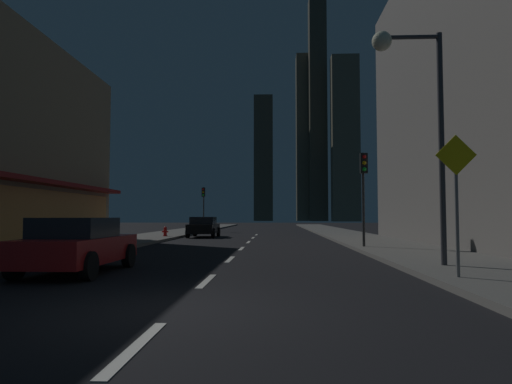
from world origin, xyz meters
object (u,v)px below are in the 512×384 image
object	(u,v)px
traffic_light_near_right	(364,178)
traffic_light_far_left	(203,199)
car_parked_far	(204,227)
pedestrian_crossing_sign	(457,192)
fire_hydrant_far_left	(165,232)
street_lamp_right	(411,89)
car_parked_near	(78,245)

from	to	relation	value
traffic_light_near_right	traffic_light_far_left	xyz separation A→B (m)	(-11.00, 23.50, 0.00)
car_parked_far	pedestrian_crossing_sign	xyz separation A→B (m)	(9.20, -21.96, 1.28)
pedestrian_crossing_sign	car_parked_far	bearing A→B (deg)	112.73
car_parked_far	pedestrian_crossing_sign	bearing A→B (deg)	-67.27
fire_hydrant_far_left	pedestrian_crossing_sign	world-z (taller)	pedestrian_crossing_sign
pedestrian_crossing_sign	traffic_light_near_right	bearing A→B (deg)	90.57
traffic_light_near_right	pedestrian_crossing_sign	distance (m)	10.12
pedestrian_crossing_sign	street_lamp_right	bearing A→B (deg)	95.06
traffic_light_far_left	street_lamp_right	distance (m)	32.97
traffic_light_near_right	pedestrian_crossing_sign	size ratio (longest dim) A/B	1.33
car_parked_near	pedestrian_crossing_sign	bearing A→B (deg)	-8.89
traffic_light_far_left	pedestrian_crossing_sign	xyz separation A→B (m)	(11.10, -33.55, -1.18)
car_parked_far	fire_hydrant_far_left	world-z (taller)	car_parked_far
car_parked_far	pedestrian_crossing_sign	size ratio (longest dim) A/B	1.34
fire_hydrant_far_left	street_lamp_right	world-z (taller)	street_lamp_right
traffic_light_near_right	car_parked_far	bearing A→B (deg)	127.37
car_parked_near	car_parked_far	size ratio (longest dim) A/B	1.00
car_parked_near	fire_hydrant_far_left	bearing A→B (deg)	97.05
traffic_light_near_right	traffic_light_far_left	distance (m)	25.95
traffic_light_near_right	street_lamp_right	world-z (taller)	street_lamp_right
street_lamp_right	car_parked_near	bearing A→B (deg)	-173.34
car_parked_near	pedestrian_crossing_sign	xyz separation A→B (m)	(9.20, -1.44, 1.28)
pedestrian_crossing_sign	fire_hydrant_far_left	bearing A→B (deg)	119.84
traffic_light_near_right	street_lamp_right	size ratio (longest dim) A/B	0.64
traffic_light_far_left	car_parked_near	bearing A→B (deg)	-86.61
car_parked_far	street_lamp_right	xyz separation A→B (m)	(8.98, -19.48, 4.33)
car_parked_near	street_lamp_right	bearing A→B (deg)	6.66
car_parked_far	traffic_light_far_left	distance (m)	12.00
fire_hydrant_far_left	traffic_light_far_left	size ratio (longest dim) A/B	0.16
car_parked_near	traffic_light_near_right	xyz separation A→B (m)	(9.10, 8.61, 2.45)
car_parked_near	street_lamp_right	xyz separation A→B (m)	(8.98, 1.05, 4.33)
car_parked_far	traffic_light_near_right	distance (m)	15.19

